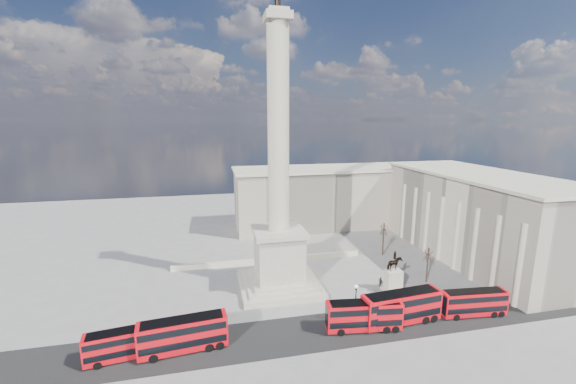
{
  "coord_description": "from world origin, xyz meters",
  "views": [
    {
      "loc": [
        -11.08,
        -53.39,
        29.67
      ],
      "look_at": [
        0.96,
        1.8,
        18.1
      ],
      "focal_mm": 22.0,
      "sensor_mm": 36.0,
      "label": 1
    }
  ],
  "objects_px": {
    "red_bus_d": "(474,302)",
    "pedestrian_crossing": "(381,282)",
    "red_bus_a": "(184,334)",
    "red_bus_b": "(364,315)",
    "nelsons_column": "(279,218)",
    "red_bus_e": "(126,343)",
    "pedestrian_standing": "(473,293)",
    "victorian_lamp": "(356,301)",
    "pedestrian_walking": "(431,298)",
    "red_bus_c": "(402,307)",
    "equestrian_statue": "(393,277)"
  },
  "relations": [
    {
      "from": "red_bus_a",
      "to": "red_bus_c",
      "type": "distance_m",
      "value": 30.99
    },
    {
      "from": "red_bus_a",
      "to": "red_bus_c",
      "type": "bearing_deg",
      "value": -6.29
    },
    {
      "from": "red_bus_b",
      "to": "victorian_lamp",
      "type": "relative_size",
      "value": 1.74
    },
    {
      "from": "nelsons_column",
      "to": "red_bus_d",
      "type": "height_order",
      "value": "nelsons_column"
    },
    {
      "from": "red_bus_a",
      "to": "pedestrian_standing",
      "type": "bearing_deg",
      "value": -0.89
    },
    {
      "from": "victorian_lamp",
      "to": "red_bus_e",
      "type": "bearing_deg",
      "value": -178.4
    },
    {
      "from": "red_bus_a",
      "to": "red_bus_e",
      "type": "relative_size",
      "value": 1.16
    },
    {
      "from": "pedestrian_walking",
      "to": "pedestrian_crossing",
      "type": "height_order",
      "value": "pedestrian_crossing"
    },
    {
      "from": "victorian_lamp",
      "to": "pedestrian_standing",
      "type": "bearing_deg",
      "value": 7.96
    },
    {
      "from": "pedestrian_walking",
      "to": "pedestrian_crossing",
      "type": "distance_m",
      "value": 8.85
    },
    {
      "from": "nelsons_column",
      "to": "victorian_lamp",
      "type": "height_order",
      "value": "nelsons_column"
    },
    {
      "from": "red_bus_d",
      "to": "red_bus_e",
      "type": "height_order",
      "value": "red_bus_d"
    },
    {
      "from": "pedestrian_walking",
      "to": "red_bus_a",
      "type": "bearing_deg",
      "value": -173.25
    },
    {
      "from": "red_bus_b",
      "to": "pedestrian_standing",
      "type": "xyz_separation_m",
      "value": [
        21.95,
        4.74,
        -1.46
      ]
    },
    {
      "from": "pedestrian_crossing",
      "to": "red_bus_d",
      "type": "bearing_deg",
      "value": -159.01
    },
    {
      "from": "red_bus_d",
      "to": "pedestrian_crossing",
      "type": "xyz_separation_m",
      "value": [
        -9.65,
        11.62,
        -1.18
      ]
    },
    {
      "from": "equestrian_statue",
      "to": "pedestrian_walking",
      "type": "relative_size",
      "value": 4.22
    },
    {
      "from": "pedestrian_standing",
      "to": "pedestrian_crossing",
      "type": "distance_m",
      "value": 15.14
    },
    {
      "from": "nelsons_column",
      "to": "red_bus_e",
      "type": "bearing_deg",
      "value": -145.9
    },
    {
      "from": "nelsons_column",
      "to": "pedestrian_standing",
      "type": "height_order",
      "value": "nelsons_column"
    },
    {
      "from": "red_bus_a",
      "to": "victorian_lamp",
      "type": "relative_size",
      "value": 1.81
    },
    {
      "from": "victorian_lamp",
      "to": "pedestrian_standing",
      "type": "relative_size",
      "value": 3.78
    },
    {
      "from": "nelsons_column",
      "to": "red_bus_c",
      "type": "bearing_deg",
      "value": -45.2
    },
    {
      "from": "red_bus_b",
      "to": "pedestrian_crossing",
      "type": "distance_m",
      "value": 14.44
    },
    {
      "from": "red_bus_e",
      "to": "red_bus_d",
      "type": "bearing_deg",
      "value": -8.45
    },
    {
      "from": "pedestrian_walking",
      "to": "red_bus_d",
      "type": "bearing_deg",
      "value": -49.48
    },
    {
      "from": "red_bus_a",
      "to": "red_bus_d",
      "type": "xyz_separation_m",
      "value": [
        42.99,
        -0.61,
        -0.24
      ]
    },
    {
      "from": "red_bus_d",
      "to": "pedestrian_walking",
      "type": "distance_m",
      "value": 6.37
    },
    {
      "from": "red_bus_e",
      "to": "pedestrian_crossing",
      "type": "xyz_separation_m",
      "value": [
        40.37,
        10.93,
        -1.08
      ]
    },
    {
      "from": "pedestrian_crossing",
      "to": "nelsons_column",
      "type": "bearing_deg",
      "value": 57.56
    },
    {
      "from": "nelsons_column",
      "to": "red_bus_b",
      "type": "bearing_deg",
      "value": -59.69
    },
    {
      "from": "equestrian_statue",
      "to": "pedestrian_standing",
      "type": "distance_m",
      "value": 13.16
    },
    {
      "from": "red_bus_b",
      "to": "pedestrian_standing",
      "type": "distance_m",
      "value": 22.5
    },
    {
      "from": "red_bus_b",
      "to": "red_bus_c",
      "type": "distance_m",
      "value": 6.13
    },
    {
      "from": "pedestrian_crossing",
      "to": "pedestrian_standing",
      "type": "bearing_deg",
      "value": -135.78
    },
    {
      "from": "equestrian_statue",
      "to": "pedestrian_walking",
      "type": "distance_m",
      "value": 6.81
    },
    {
      "from": "red_bus_a",
      "to": "pedestrian_walking",
      "type": "height_order",
      "value": "red_bus_a"
    },
    {
      "from": "red_bus_c",
      "to": "pedestrian_walking",
      "type": "relative_size",
      "value": 7.05
    },
    {
      "from": "nelsons_column",
      "to": "red_bus_c",
      "type": "distance_m",
      "value": 24.23
    },
    {
      "from": "red_bus_d",
      "to": "red_bus_a",
      "type": "bearing_deg",
      "value": -175.84
    },
    {
      "from": "victorian_lamp",
      "to": "red_bus_c",
      "type": "bearing_deg",
      "value": -9.58
    },
    {
      "from": "red_bus_e",
      "to": "victorian_lamp",
      "type": "distance_m",
      "value": 31.26
    },
    {
      "from": "red_bus_c",
      "to": "victorian_lamp",
      "type": "distance_m",
      "value": 7.0
    },
    {
      "from": "red_bus_c",
      "to": "pedestrian_crossing",
      "type": "relative_size",
      "value": 6.42
    },
    {
      "from": "red_bus_a",
      "to": "red_bus_e",
      "type": "height_order",
      "value": "red_bus_a"
    },
    {
      "from": "red_bus_e",
      "to": "pedestrian_standing",
      "type": "distance_m",
      "value": 54.01
    },
    {
      "from": "red_bus_d",
      "to": "pedestrian_crossing",
      "type": "height_order",
      "value": "red_bus_d"
    },
    {
      "from": "red_bus_e",
      "to": "pedestrian_standing",
      "type": "relative_size",
      "value": 5.87
    },
    {
      "from": "red_bus_a",
      "to": "red_bus_b",
      "type": "relative_size",
      "value": 1.04
    },
    {
      "from": "red_bus_a",
      "to": "red_bus_c",
      "type": "xyz_separation_m",
      "value": [
        30.99,
        -0.2,
        0.2
      ]
    }
  ]
}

